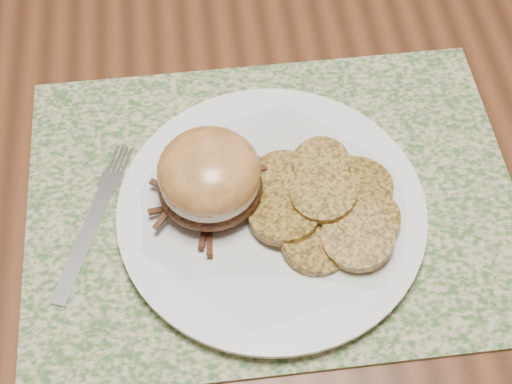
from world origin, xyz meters
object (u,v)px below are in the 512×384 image
fork (94,220)px  dining_table (206,127)px  dinner_plate (272,211)px  pork_sandwich (210,178)px

fork → dining_table: bearing=76.4°
dining_table → dinner_plate: (0.05, -0.17, 0.09)m
fork → pork_sandwich: bearing=21.2°
dinner_plate → pork_sandwich: 0.07m
dining_table → pork_sandwich: 0.21m
pork_sandwich → dining_table: bearing=84.0°
dining_table → dinner_plate: size_ratio=5.77×
pork_sandwich → fork: bearing=175.0°
dining_table → pork_sandwich: bearing=-90.4°
dinner_plate → pork_sandwich: (-0.05, 0.01, 0.04)m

